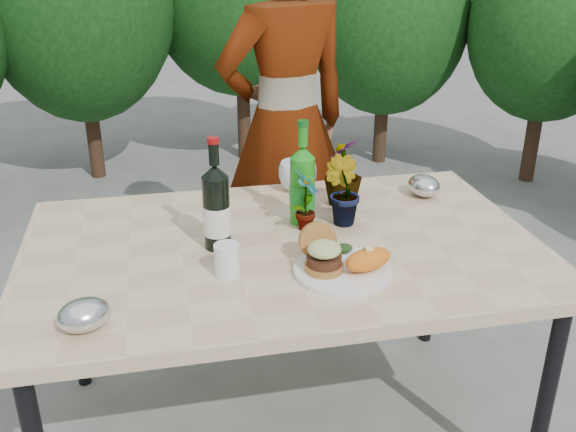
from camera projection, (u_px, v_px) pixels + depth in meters
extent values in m
plane|color=#62625D|center=(283.00, 429.00, 2.31)|extent=(80.00, 80.00, 0.00)
cube|color=beige|center=(283.00, 249.00, 2.01)|extent=(1.60, 1.00, 0.04)
cylinder|color=black|center=(546.00, 400.00, 1.92)|extent=(0.05, 0.05, 0.71)
cylinder|color=black|center=(73.00, 306.00, 2.40)|extent=(0.05, 0.05, 0.71)
cylinder|color=black|center=(432.00, 268.00, 2.67)|extent=(0.05, 0.05, 0.71)
cylinder|color=#382316|center=(96.00, 148.00, 4.57)|extent=(0.10, 0.10, 0.42)
cylinder|color=#382316|center=(244.00, 126.00, 4.94)|extent=(0.10, 0.10, 0.50)
cylinder|color=#382316|center=(380.00, 137.00, 4.88)|extent=(0.10, 0.10, 0.38)
ellipsoid|color=#1D531B|center=(387.00, 19.00, 4.52)|extent=(1.15, 1.15, 1.36)
cylinder|color=#382316|center=(530.00, 150.00, 4.50)|extent=(0.10, 0.10, 0.44)
ellipsoid|color=#1D531B|center=(551.00, 27.00, 4.16)|extent=(1.06, 1.06, 1.24)
cylinder|color=white|center=(342.00, 270.00, 1.83)|extent=(0.28, 0.28, 0.01)
cylinder|color=#B7722D|center=(324.00, 267.00, 1.81)|extent=(0.11, 0.11, 0.02)
cylinder|color=#472314|center=(324.00, 260.00, 1.80)|extent=(0.10, 0.10, 0.02)
ellipsoid|color=beige|center=(324.00, 249.00, 1.79)|extent=(0.10, 0.10, 0.04)
cylinder|color=#B7722D|center=(318.00, 241.00, 1.86)|extent=(0.11, 0.06, 0.11)
ellipsoid|color=orange|center=(368.00, 260.00, 1.81)|extent=(0.17, 0.12, 0.06)
ellipsoid|color=olive|center=(334.00, 250.00, 1.90)|extent=(0.04, 0.04, 0.02)
ellipsoid|color=#193814|center=(343.00, 248.00, 1.91)|extent=(0.06, 0.04, 0.03)
cylinder|color=black|center=(217.00, 213.00, 1.93)|extent=(0.08, 0.08, 0.23)
cylinder|color=white|center=(217.00, 220.00, 1.94)|extent=(0.08, 0.08, 0.09)
cone|color=black|center=(215.00, 171.00, 1.88)|extent=(0.08, 0.08, 0.04)
cylinder|color=black|center=(214.00, 154.00, 1.86)|extent=(0.03, 0.03, 0.07)
cylinder|color=maroon|center=(213.00, 140.00, 1.84)|extent=(0.04, 0.04, 0.02)
cylinder|color=#1D8918|center=(302.00, 190.00, 2.10)|extent=(0.08, 0.08, 0.23)
cylinder|color=#198C26|center=(302.00, 197.00, 2.11)|extent=(0.08, 0.08, 0.09)
cone|color=#1D8918|center=(303.00, 152.00, 2.05)|extent=(0.08, 0.08, 0.04)
cylinder|color=#1D8918|center=(303.00, 136.00, 2.03)|extent=(0.03, 0.03, 0.07)
cylinder|color=#0C5919|center=(303.00, 123.00, 2.01)|extent=(0.04, 0.04, 0.02)
cylinder|color=white|center=(227.00, 260.00, 1.80)|extent=(0.07, 0.07, 0.09)
imported|color=#205A1E|center=(306.00, 200.00, 2.05)|extent=(0.11, 0.13, 0.21)
imported|color=#215B1F|center=(342.00, 191.00, 2.10)|extent=(0.15, 0.16, 0.23)
imported|color=#29511B|center=(344.00, 172.00, 2.24)|extent=(0.19, 0.19, 0.24)
imported|color=white|center=(298.00, 176.00, 2.39)|extent=(0.16, 0.16, 0.11)
ellipsoid|color=silver|center=(84.00, 315.00, 1.56)|extent=(0.16, 0.15, 0.08)
ellipsoid|color=silver|center=(424.00, 186.00, 2.34)|extent=(0.14, 0.15, 0.08)
imported|color=#A06E50|center=(286.00, 126.00, 2.77)|extent=(0.73, 0.58, 1.74)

